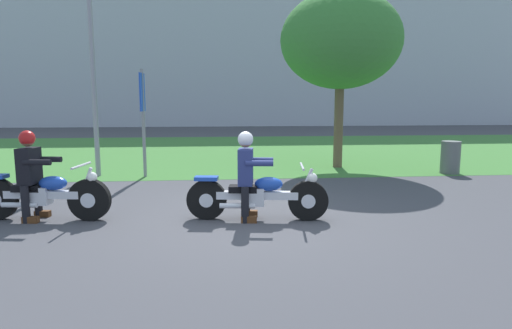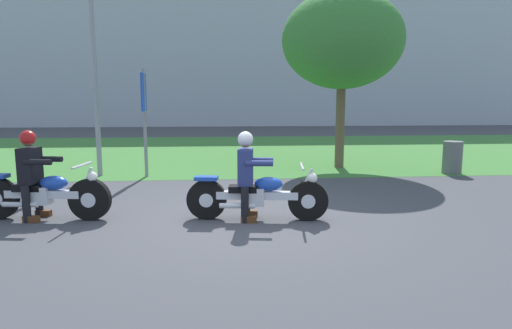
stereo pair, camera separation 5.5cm
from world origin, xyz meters
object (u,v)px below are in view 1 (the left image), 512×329
(motorcycle_lead, at_px, (258,196))
(motorcycle_follow, at_px, (43,195))
(trash_can, at_px, (450,157))
(rider_follow, at_px, (30,168))
(sign_banner, at_px, (143,106))
(rider_lead, at_px, (247,169))
(streetlight_pole, at_px, (96,35))
(tree_roadside, at_px, (341,41))

(motorcycle_lead, distance_m, motorcycle_follow, 3.36)
(motorcycle_follow, bearing_deg, trash_can, 30.09)
(motorcycle_lead, relative_size, rider_follow, 1.57)
(sign_banner, bearing_deg, rider_lead, -61.59)
(rider_lead, bearing_deg, motorcycle_follow, -177.34)
(motorcycle_follow, bearing_deg, sign_banner, 83.32)
(rider_lead, distance_m, rider_follow, 3.36)
(rider_lead, distance_m, trash_can, 6.73)
(motorcycle_lead, xyz_separation_m, trash_can, (5.32, 3.91, 0.03))
(rider_follow, distance_m, trash_can, 9.54)
(motorcycle_lead, bearing_deg, rider_lead, 179.16)
(streetlight_pole, distance_m, sign_banner, 1.98)
(motorcycle_follow, relative_size, trash_can, 2.58)
(tree_roadside, bearing_deg, rider_follow, -141.93)
(rider_follow, bearing_deg, streetlight_pole, 96.35)
(rider_lead, relative_size, streetlight_pole, 0.26)
(motorcycle_lead, xyz_separation_m, sign_banner, (-2.38, 4.12, 1.34))
(rider_follow, height_order, sign_banner, sign_banner)
(motorcycle_lead, distance_m, streetlight_pole, 6.30)
(motorcycle_follow, relative_size, rider_follow, 1.52)
(streetlight_pole, bearing_deg, motorcycle_lead, -51.63)
(rider_lead, xyz_separation_m, streetlight_pole, (-3.27, 4.32, 2.58))
(motorcycle_lead, height_order, streetlight_pole, streetlight_pole)
(rider_follow, height_order, streetlight_pole, streetlight_pole)
(trash_can, bearing_deg, rider_follow, -157.85)
(tree_roadside, distance_m, streetlight_pole, 6.24)
(trash_can, relative_size, sign_banner, 0.32)
(streetlight_pole, relative_size, trash_can, 6.47)
(motorcycle_lead, bearing_deg, streetlight_pole, 135.80)
(motorcycle_lead, xyz_separation_m, motorcycle_follow, (-3.35, 0.29, 0.01))
(sign_banner, bearing_deg, trash_can, -1.59)
(trash_can, bearing_deg, tree_roadside, 153.10)
(rider_follow, bearing_deg, sign_banner, 80.91)
(motorcycle_follow, bearing_deg, streetlight_pole, 98.71)
(motorcycle_follow, xyz_separation_m, trash_can, (8.67, 3.62, 0.02))
(rider_lead, relative_size, rider_follow, 0.99)
(motorcycle_lead, relative_size, rider_lead, 1.59)
(motorcycle_follow, bearing_deg, rider_lead, 2.66)
(rider_lead, xyz_separation_m, tree_roadside, (2.91, 5.19, 2.64))
(rider_lead, xyz_separation_m, sign_banner, (-2.22, 4.10, 0.91))
(rider_follow, xyz_separation_m, streetlight_pole, (0.08, 4.03, 2.56))
(rider_lead, relative_size, tree_roadside, 0.29)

